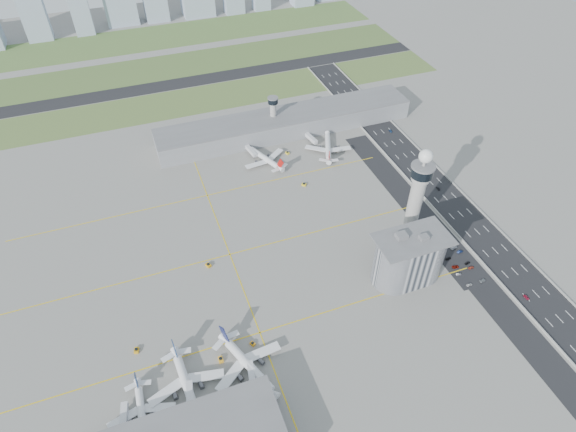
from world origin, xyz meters
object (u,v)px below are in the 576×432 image
object	(u,v)px
control_tower	(418,191)
car_lot_6	(483,281)
secondary_tower	(273,112)
tug_4	(304,184)
tug_5	(287,153)
airplane_near_a	(141,413)
airplane_near_c	(249,363)
car_hw_4	(346,99)
tug_2	(253,344)
car_hw_2	(391,131)
airplane_far_b	(328,144)
jet_bridge_near_1	(191,412)
jet_bridge_far_0	(247,148)
car_lot_4	(441,250)
jet_bridge_near_2	(253,390)
car_lot_11	(448,240)
tug_0	(136,350)
car_lot_7	(471,268)
tug_1	(221,359)
car_hw_0	(526,297)
car_hw_1	(438,188)
admin_building	(409,258)
car_lot_2	(456,267)
car_lot_0	(469,285)
jet_bridge_far_1	(307,136)
airplane_far_a	(264,155)
car_lot_1	(459,274)
car_lot_8	(467,263)
car_lot_10	(454,247)
car_lot_5	(434,244)
car_lot_3	(448,258)

from	to	relation	value
control_tower	car_lot_6	distance (m)	63.75
secondary_tower	tug_4	world-z (taller)	secondary_tower
tug_5	airplane_near_a	bearing A→B (deg)	-143.37
airplane_near_c	car_hw_4	xyz separation A→B (m)	(160.02, 226.55, -5.85)
tug_2	car_hw_2	xyz separation A→B (m)	(166.71, 153.22, -0.27)
airplane_far_b	car_hw_2	distance (m)	60.27
control_tower	jet_bridge_near_1	bearing A→B (deg)	-156.00
jet_bridge_far_0	car_lot_4	distance (m)	165.81
jet_bridge_near_2	tug_4	distance (m)	159.72
car_lot_6	car_lot_11	distance (m)	35.26
airplane_near_c	jet_bridge_far_0	size ratio (longest dim) A/B	3.26
tug_0	airplane_near_c	bearing A→B (deg)	164.11
control_tower	car_lot_7	xyz separation A→B (m)	(20.12, -38.87, -34.49)
car_lot_7	tug_1	bearing A→B (deg)	92.20
tug_1	car_hw_0	bearing A→B (deg)	-7.19
tug_1	car_hw_1	bearing A→B (deg)	23.66
admin_building	car_hw_2	bearing A→B (deg)	63.70
car_lot_2	jet_bridge_far_0	bearing A→B (deg)	36.23
airplane_near_c	car_lot_7	bearing A→B (deg)	75.68
admin_building	airplane_near_a	distance (m)	160.03
secondary_tower	car_lot_0	world-z (taller)	secondary_tower
jet_bridge_far_1	tug_4	distance (m)	60.33
car_lot_4	airplane_far_a	bearing A→B (deg)	25.49
airplane_near_a	car_lot_0	world-z (taller)	airplane_near_a
car_lot_1	airplane_far_b	bearing A→B (deg)	16.33
car_lot_8	tug_5	bearing A→B (deg)	14.21
airplane_near_c	car_hw_0	world-z (taller)	airplane_near_c
airplane_far_b	car_lot_11	xyz separation A→B (m)	(30.96, -117.22, -5.34)
tug_4	airplane_near_a	bearing A→B (deg)	178.80
jet_bridge_far_0	car_lot_7	bearing A→B (deg)	18.96
car_hw_4	airplane_near_a	bearing A→B (deg)	-130.96
control_tower	car_lot_10	bearing A→B (deg)	-46.83
car_lot_2	car_hw_0	distance (m)	40.89
car_hw_2	car_lot_0	bearing A→B (deg)	-95.98
control_tower	car_lot_8	bearing A→B (deg)	-59.97
airplane_near_c	airplane_far_a	xyz separation A→B (m)	(61.59, 162.86, -0.49)
airplane_far_b	car_lot_0	world-z (taller)	airplane_far_b
airplane_near_a	jet_bridge_far_1	distance (m)	243.74
car_hw_0	jet_bridge_near_2	bearing A→B (deg)	171.58
jet_bridge_far_1	tug_5	distance (m)	26.20
admin_building	car_lot_5	xyz separation A→B (m)	(30.14, 15.76, -14.73)
airplane_near_c	car_hw_4	bearing A→B (deg)	123.41
car_lot_10	car_hw_4	distance (m)	192.04
car_lot_4	secondary_tower	bearing A→B (deg)	13.73
car_lot_8	secondary_tower	bearing A→B (deg)	10.35
airplane_far_a	car_hw_2	world-z (taller)	airplane_far_a
car_lot_3	car_hw_2	world-z (taller)	car_lot_3
car_lot_2	jet_bridge_near_1	bearing A→B (deg)	110.52
airplane_far_a	car_lot_8	bearing A→B (deg)	-171.73
car_lot_10	airplane_near_a	bearing A→B (deg)	93.70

